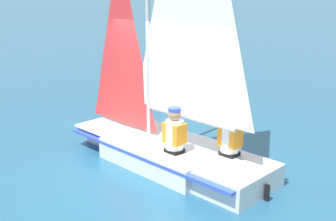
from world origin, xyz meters
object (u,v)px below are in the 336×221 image
(sailboat_main, at_px, (169,118))
(sailor_crew, at_px, (230,142))
(sailor_helm, at_px, (174,138))
(buoy_marker, at_px, (221,71))

(sailboat_main, xyz_separation_m, sailor_crew, (0.90, 0.74, -0.24))
(sailor_helm, height_order, sailor_crew, sailor_helm)
(sailor_helm, xyz_separation_m, buoy_marker, (-7.16, 4.52, -0.44))
(sailboat_main, relative_size, sailor_crew, 5.07)
(sailboat_main, height_order, sailor_helm, sailboat_main)
(buoy_marker, bearing_deg, sailboat_main, -33.62)
(sailor_crew, bearing_deg, buoy_marker, -51.38)
(sailor_crew, distance_m, buoy_marker, 8.46)
(sailor_crew, relative_size, buoy_marker, 0.99)
(sailboat_main, xyz_separation_m, sailor_helm, (0.46, -0.07, -0.23))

